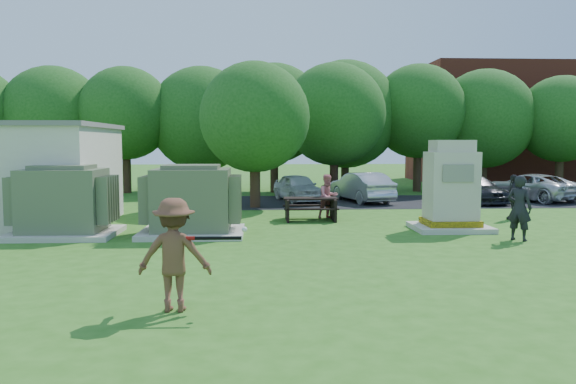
{
  "coord_description": "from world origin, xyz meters",
  "views": [
    {
      "loc": [
        -0.82,
        -12.01,
        2.7
      ],
      "look_at": [
        0.0,
        4.0,
        1.3
      ],
      "focal_mm": 35.0,
      "sensor_mm": 36.0,
      "label": 1
    }
  ],
  "objects": [
    {
      "name": "tree_row",
      "position": [
        1.75,
        18.5,
        4.15
      ],
      "size": [
        41.3,
        13.3,
        7.3
      ],
      "color": "#47301E",
      "rests_on": "ground"
    },
    {
      "name": "batter",
      "position": [
        -2.19,
        -3.05,
        0.92
      ],
      "size": [
        1.21,
        0.73,
        1.83
      ],
      "primitive_type": "imported",
      "rotation": [
        0.0,
        0.0,
        3.1
      ],
      "color": "brown",
      "rests_on": "ground"
    },
    {
      "name": "parking_strip",
      "position": [
        7.0,
        13.5,
        0.01
      ],
      "size": [
        20.0,
        6.0,
        0.01
      ],
      "primitive_type": "cube",
      "color": "#232326",
      "rests_on": "ground"
    },
    {
      "name": "brick_building",
      "position": [
        18.0,
        27.0,
        4.0
      ],
      "size": [
        15.0,
        8.0,
        8.0
      ],
      "primitive_type": "cube",
      "color": "maroon",
      "rests_on": "ground"
    },
    {
      "name": "person_at_picnic",
      "position": [
        1.64,
        7.87,
        0.79
      ],
      "size": [
        0.95,
        0.86,
        1.59
      ],
      "primitive_type": "imported",
      "rotation": [
        0.0,
        0.0,
        0.42
      ],
      "color": "#D26F75",
      "rests_on": "ground"
    },
    {
      "name": "transformer_right",
      "position": [
        -2.8,
        4.5,
        0.97
      ],
      "size": [
        3.0,
        2.4,
        2.07
      ],
      "color": "beige",
      "rests_on": "ground"
    },
    {
      "name": "car_silver_b",
      "position": [
        11.9,
        13.7,
        0.63
      ],
      "size": [
        3.77,
        5.0,
        1.26
      ],
      "primitive_type": "imported",
      "rotation": [
        0.0,
        0.0,
        3.56
      ],
      "color": "silver",
      "rests_on": "ground"
    },
    {
      "name": "person_by_generator",
      "position": [
        6.36,
        3.04,
        0.91
      ],
      "size": [
        0.78,
        0.78,
        1.82
      ],
      "primitive_type": "imported",
      "rotation": [
        0.0,
        0.0,
        2.36
      ],
      "color": "black",
      "rests_on": "ground"
    },
    {
      "name": "car_silver_a",
      "position": [
        3.88,
        13.52,
        0.68
      ],
      "size": [
        2.52,
        4.37,
        1.36
      ],
      "primitive_type": "imported",
      "rotation": [
        0.0,
        0.0,
        3.42
      ],
      "color": "#B9B8BD",
      "rests_on": "ground"
    },
    {
      "name": "car_white",
      "position": [
        0.98,
        14.04,
        0.63
      ],
      "size": [
        2.44,
        3.98,
        1.27
      ],
      "primitive_type": "imported",
      "rotation": [
        0.0,
        0.0,
        0.27
      ],
      "color": "silver",
      "rests_on": "ground"
    },
    {
      "name": "ground",
      "position": [
        0.0,
        0.0,
        0.0
      ],
      "size": [
        120.0,
        120.0,
        0.0
      ],
      "primitive_type": "plane",
      "color": "#2D6619",
      "rests_on": "ground"
    },
    {
      "name": "generator_cabinet",
      "position": [
        5.11,
        5.01,
        1.22
      ],
      "size": [
        2.29,
        1.88,
        2.79
      ],
      "color": "beige",
      "rests_on": "ground"
    },
    {
      "name": "transformer_left",
      "position": [
        -6.5,
        4.5,
        0.97
      ],
      "size": [
        3.0,
        2.4,
        2.07
      ],
      "color": "beige",
      "rests_on": "ground"
    },
    {
      "name": "picnic_table",
      "position": [
        0.96,
        7.44,
        0.5
      ],
      "size": [
        1.87,
        1.4,
        0.8
      ],
      "color": "black",
      "rests_on": "ground"
    },
    {
      "name": "car_dark",
      "position": [
        8.92,
        13.05,
        0.61
      ],
      "size": [
        2.43,
        4.45,
        1.22
      ],
      "primitive_type": "imported",
      "rotation": [
        0.0,
        0.0,
        0.18
      ],
      "color": "black",
      "rests_on": "ground"
    },
    {
      "name": "batting_equipment",
      "position": [
        -1.54,
        -3.14,
        1.22
      ],
      "size": [
        1.04,
        0.32,
        0.17
      ],
      "color": "black",
      "rests_on": "ground"
    },
    {
      "name": "person_walking_right",
      "position": [
        8.16,
        7.29,
        0.8
      ],
      "size": [
        0.84,
        0.99,
        1.6
      ],
      "primitive_type": "imported",
      "rotation": [
        0.0,
        0.0,
        4.13
      ],
      "color": "#222327",
      "rests_on": "ground"
    }
  ]
}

